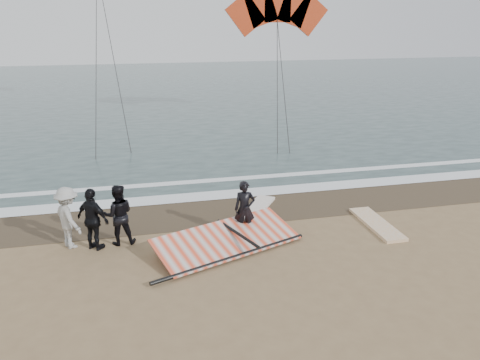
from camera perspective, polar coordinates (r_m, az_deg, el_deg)
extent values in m
plane|color=#8C704C|center=(12.49, 2.86, -11.46)|extent=(120.00, 120.00, 0.00)
cube|color=#233838|center=(43.88, -9.02, 10.72)|extent=(120.00, 54.00, 0.02)
cube|color=#4C3D2B|center=(16.40, -1.38, -3.59)|extent=(120.00, 2.80, 0.01)
cube|color=white|center=(17.67, -2.30, -1.80)|extent=(120.00, 0.90, 0.01)
cube|color=white|center=(19.24, -3.24, -0.02)|extent=(120.00, 0.45, 0.01)
imported|color=black|center=(14.21, 0.57, -3.53)|extent=(0.69, 0.51, 1.74)
cube|color=silver|center=(15.80, 16.33, -5.16)|extent=(0.72, 2.56, 0.10)
cube|color=white|center=(16.32, 1.93, -3.53)|extent=(1.90, 2.36, 0.10)
imported|color=black|center=(14.12, -14.60, -4.12)|extent=(0.91, 0.72, 1.84)
imported|color=black|center=(13.98, -17.48, -4.61)|extent=(1.13, 1.03, 1.86)
imported|color=#A8A8A3|center=(14.35, -20.19, -4.34)|extent=(1.20, 1.37, 1.84)
cube|color=black|center=(14.25, -2.83, -7.09)|extent=(2.95, 1.67, 0.11)
cube|color=#F74B29|center=(13.64, -1.56, -7.19)|extent=(4.54, 3.02, 0.45)
cylinder|color=black|center=(13.05, -0.86, -9.43)|extent=(4.63, 1.83, 0.11)
cylinder|color=black|center=(13.63, -0.32, -6.50)|extent=(0.83, 2.01, 0.09)
cylinder|color=#262626|center=(26.56, 4.57, 12.24)|extent=(0.04, 0.04, 10.43)
cylinder|color=#262626|center=(26.62, 5.23, 12.24)|extent=(0.04, 0.04, 10.35)
cylinder|color=#262626|center=(28.35, -17.12, 15.15)|extent=(0.04, 0.04, 15.55)
cylinder|color=#262626|center=(28.68, -15.40, 15.35)|extent=(0.04, 0.04, 15.03)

